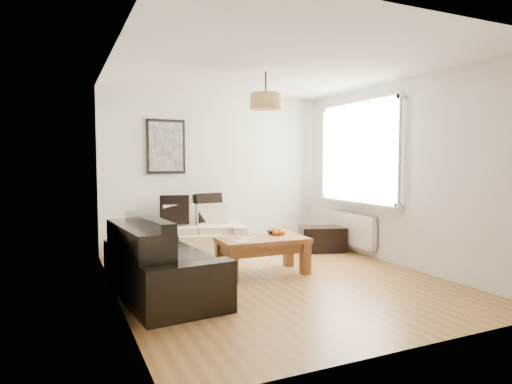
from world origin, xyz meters
name	(u,v)px	position (x,y,z in m)	size (l,w,h in m)	color
floor	(276,279)	(0.00, 0.00, 0.00)	(4.50, 4.50, 0.00)	brown
ceiling	(277,67)	(0.00, 0.00, 2.60)	(3.80, 4.50, 0.00)	white
wall_back	(216,171)	(0.00, 2.25, 1.30)	(3.80, 0.04, 2.60)	silver
wall_front	(411,183)	(0.00, -2.25, 1.30)	(3.80, 0.04, 2.60)	silver
wall_left	(115,177)	(-1.90, 0.00, 1.30)	(0.04, 4.50, 2.60)	silver
wall_right	(396,173)	(1.90, 0.00, 1.30)	(0.04, 4.50, 2.60)	silver
window_bay	(359,153)	(1.86, 0.80, 1.60)	(0.14, 1.90, 1.60)	white
radiator	(355,230)	(1.82, 0.80, 0.38)	(0.10, 0.90, 0.52)	white
poster	(166,147)	(-0.85, 2.22, 1.70)	(0.62, 0.04, 0.87)	black
pendant_shade	(266,101)	(0.00, 0.30, 2.23)	(0.40, 0.40, 0.20)	tan
loveseat_cream	(197,232)	(-0.48, 1.78, 0.36)	(1.47, 0.80, 0.73)	beige
sofa_leather	(162,260)	(-1.43, -0.07, 0.39)	(1.82, 0.89, 0.79)	black
coffee_table	(263,256)	(-0.04, 0.31, 0.24)	(1.15, 0.63, 0.47)	brown
ottoman	(322,239)	(1.45, 1.19, 0.20)	(0.71, 0.46, 0.41)	black
cushion_left	(175,210)	(-0.79, 1.96, 0.70)	(0.45, 0.14, 0.45)	black
cushion_right	(209,208)	(-0.22, 1.96, 0.71)	(0.47, 0.15, 0.47)	black
fruit_bowl	(275,232)	(0.25, 0.53, 0.50)	(0.22, 0.22, 0.05)	black
orange_a	(280,232)	(0.27, 0.39, 0.51)	(0.08, 0.08, 0.08)	#E65413
orange_b	(283,232)	(0.30, 0.39, 0.51)	(0.09, 0.09, 0.09)	orange
orange_c	(275,232)	(0.20, 0.42, 0.51)	(0.09, 0.09, 0.09)	orange
papers	(242,241)	(-0.38, 0.19, 0.47)	(0.18, 0.13, 0.01)	silver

